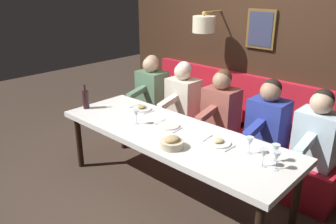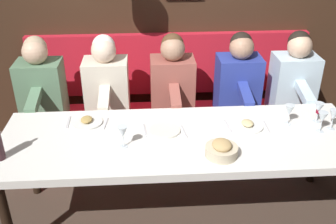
{
  "view_description": "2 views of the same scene",
  "coord_description": "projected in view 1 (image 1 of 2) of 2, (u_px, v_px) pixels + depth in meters",
  "views": [
    {
      "loc": [
        -2.36,
        -2.16,
        2.19
      ],
      "look_at": [
        0.05,
        0.1,
        0.92
      ],
      "focal_mm": 36.29,
      "sensor_mm": 36.0,
      "label": 1
    },
    {
      "loc": [
        -2.4,
        0.26,
        2.24
      ],
      "look_at": [
        0.05,
        0.1,
        0.92
      ],
      "focal_mm": 41.5,
      "sensor_mm": 36.0,
      "label": 2
    }
  ],
  "objects": [
    {
      "name": "bread_bowl",
      "position": [
        172.0,
        143.0,
        3.16
      ],
      "size": [
        0.22,
        0.22,
        0.12
      ],
      "color": "beige",
      "rests_on": "dining_table"
    },
    {
      "name": "wine_glass_1",
      "position": [
        276.0,
        157.0,
        2.76
      ],
      "size": [
        0.07,
        0.07,
        0.16
      ],
      "color": "silver",
      "rests_on": "dining_table"
    },
    {
      "name": "wine_glass_0",
      "position": [
        250.0,
        142.0,
        3.02
      ],
      "size": [
        0.07,
        0.07,
        0.16
      ],
      "color": "silver",
      "rests_on": "dining_table"
    },
    {
      "name": "place_setting_1",
      "position": [
        142.0,
        108.0,
        4.12
      ],
      "size": [
        0.24,
        0.32,
        0.05
      ],
      "color": "silver",
      "rests_on": "dining_table"
    },
    {
      "name": "wine_glass_3",
      "position": [
        264.0,
        154.0,
        2.81
      ],
      "size": [
        0.07,
        0.07,
        0.16
      ],
      "color": "silver",
      "rests_on": "dining_table"
    },
    {
      "name": "banquette_bench",
      "position": [
        219.0,
        148.0,
        4.3
      ],
      "size": [
        0.52,
        2.86,
        0.45
      ],
      "primitive_type": "cube",
      "color": "red",
      "rests_on": "ground_plane"
    },
    {
      "name": "back_wall_panel",
      "position": [
        250.0,
        52.0,
        4.29
      ],
      "size": [
        0.59,
        4.06,
        2.9
      ],
      "color": "#382316",
      "rests_on": "ground_plane"
    },
    {
      "name": "diner_middle",
      "position": [
        221.0,
        104.0,
        4.09
      ],
      "size": [
        0.6,
        0.4,
        0.79
      ],
      "color": "#934C42",
      "rests_on": "banquette_bench"
    },
    {
      "name": "diner_far",
      "position": [
        183.0,
        93.0,
        4.47
      ],
      "size": [
        0.6,
        0.4,
        0.79
      ],
      "color": "beige",
      "rests_on": "banquette_bench"
    },
    {
      "name": "diner_nearest",
      "position": [
        317.0,
        131.0,
        3.35
      ],
      "size": [
        0.6,
        0.4,
        0.79
      ],
      "color": "silver",
      "rests_on": "banquette_bench"
    },
    {
      "name": "ground_plane",
      "position": [
        171.0,
        192.0,
        3.77
      ],
      "size": [
        12.0,
        12.0,
        0.0
      ],
      "primitive_type": "plane",
      "color": "#423328"
    },
    {
      "name": "wine_bottle",
      "position": [
        86.0,
        99.0,
        4.12
      ],
      "size": [
        0.08,
        0.08,
        0.3
      ],
      "color": "#33191E",
      "rests_on": "dining_table"
    },
    {
      "name": "place_setting_2",
      "position": [
        218.0,
        142.0,
        3.25
      ],
      "size": [
        0.24,
        0.32,
        0.05
      ],
      "color": "white",
      "rests_on": "dining_table"
    },
    {
      "name": "wine_glass_2",
      "position": [
        276.0,
        150.0,
        2.89
      ],
      "size": [
        0.07,
        0.07,
        0.16
      ],
      "color": "silver",
      "rests_on": "dining_table"
    },
    {
      "name": "place_setting_0",
      "position": [
        168.0,
        126.0,
        3.64
      ],
      "size": [
        0.24,
        0.33,
        0.01
      ],
      "color": "silver",
      "rests_on": "dining_table"
    },
    {
      "name": "diner_near",
      "position": [
        268.0,
        117.0,
        3.69
      ],
      "size": [
        0.6,
        0.4,
        0.79
      ],
      "color": "#283893",
      "rests_on": "banquette_bench"
    },
    {
      "name": "wine_glass_4",
      "position": [
        136.0,
        114.0,
        3.66
      ],
      "size": [
        0.07,
        0.07,
        0.16
      ],
      "color": "silver",
      "rests_on": "dining_table"
    },
    {
      "name": "dining_table",
      "position": [
        171.0,
        137.0,
        3.53
      ],
      "size": [
        0.9,
        2.66,
        0.74
      ],
      "color": "silver",
      "rests_on": "ground_plane"
    },
    {
      "name": "diner_farthest",
      "position": [
        151.0,
        85.0,
        4.85
      ],
      "size": [
        0.6,
        0.4,
        0.79
      ],
      "color": "#567A5B",
      "rests_on": "banquette_bench"
    }
  ]
}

